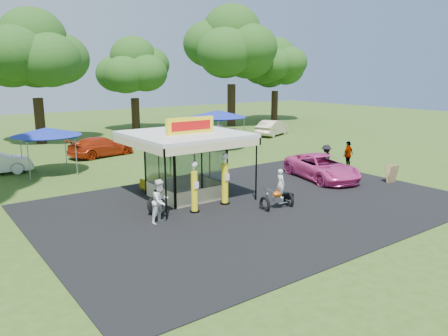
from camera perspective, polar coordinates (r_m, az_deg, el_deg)
The scene contains 23 objects.
ground at distance 20.05m, azimuth 7.52°, elevation -6.09°, with size 120.00×120.00×0.00m, color #335119.
asphalt_apron at distance 21.46m, azimuth 3.82°, elevation -4.72°, with size 20.00×14.00×0.04m, color black.
gas_station_kiosk at distance 22.25m, azimuth -5.05°, elevation 0.57°, with size 5.40×5.40×4.18m.
gas_pump_left at distance 19.91m, azimuth -3.89°, elevation -2.64°, with size 0.45×0.45×2.43m.
gas_pump_right at distance 21.09m, azimuth 0.12°, elevation -1.59°, with size 0.48×0.48×2.56m.
motorcycle at distance 20.77m, azimuth 7.21°, elevation -3.21°, with size 1.70×0.92×1.98m.
spare_tires at distance 20.00m, azimuth -8.81°, elevation -4.93°, with size 1.06×0.81×0.86m.
a_frame_sign at distance 27.15m, azimuth 21.03°, elevation -0.71°, with size 0.65×0.62×1.10m.
kiosk_car at distance 24.41m, azimuth -7.69°, elevation -1.58°, with size 1.13×2.82×0.96m, color yellow.
pink_sedan at distance 26.85m, azimuth 12.67°, elevation 0.10°, with size 2.49×5.41×1.50m, color #E43E94.
spectator_west at distance 18.80m, azimuth -8.30°, elevation -4.33°, with size 0.93×0.72×1.91m, color white.
spectator_east_a at distance 28.62m, azimuth 13.18°, elevation 1.17°, with size 1.19×0.68×1.84m, color black.
spectator_east_b at distance 30.43m, azimuth 15.90°, elevation 1.68°, with size 1.08×0.45×1.84m, color gray.
bg_car_b at distance 34.86m, azimuth -15.72°, elevation 2.72°, with size 2.11×5.19×1.50m, color #B72C0E.
bg_car_c at distance 38.52m, azimuth -6.84°, elevation 3.92°, with size 1.70×4.23×1.44m, color #B3B2B7.
bg_car_d at distance 42.50m, azimuth -0.34°, elevation 4.72°, with size 2.21×4.78×1.33m, color #575759.
bg_car_e at distance 45.07m, azimuth 6.36°, elevation 5.25°, with size 1.68×4.82×1.59m, color beige.
tent_west at distance 29.51m, azimuth -22.18°, elevation 4.38°, with size 4.24×4.24×2.96m.
tent_east at distance 36.21m, azimuth -0.79°, elevation 7.06°, with size 4.70×4.70×3.28m.
oak_far_c at distance 42.78m, azimuth -23.53°, elevation 12.76°, with size 9.83×9.83×11.58m.
oak_far_d at distance 49.27m, azimuth -11.70°, elevation 12.12°, with size 8.34×8.34×9.93m.
oak_far_e at distance 53.05m, azimuth 1.00°, elevation 15.04°, with size 11.58×11.58×13.79m.
oak_far_f at distance 59.64m, azimuth 6.73°, elevation 12.77°, with size 8.83×8.83×10.64m.
Camera 1 is at (-13.26, -13.65, 6.31)m, focal length 35.00 mm.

